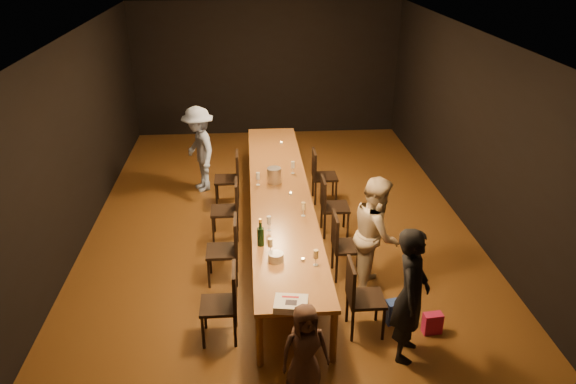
{
  "coord_description": "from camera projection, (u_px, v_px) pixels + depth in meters",
  "views": [
    {
      "loc": [
        -0.45,
        -7.69,
        4.3
      ],
      "look_at": [
        0.08,
        -0.58,
        1.0
      ],
      "focal_mm": 35.0,
      "sensor_mm": 36.0,
      "label": 1
    }
  ],
  "objects": [
    {
      "name": "wineglass_5",
      "position": [
        293.0,
        167.0,
        9.07
      ],
      "size": [
        0.06,
        0.06,
        0.21
      ],
      "primitive_type": null,
      "color": "silver",
      "rests_on": "table"
    },
    {
      "name": "tealight_near",
      "position": [
        303.0,
        260.0,
        6.68
      ],
      "size": [
        0.05,
        0.05,
        0.03
      ],
      "primitive_type": "cylinder",
      "color": "#B2B7B2",
      "rests_on": "table"
    },
    {
      "name": "chair_left_1",
      "position": [
        222.0,
        250.0,
        7.46
      ],
      "size": [
        0.42,
        0.42,
        0.93
      ],
      "primitive_type": null,
      "rotation": [
        0.0,
        0.0,
        1.57
      ],
      "color": "black",
      "rests_on": "ground"
    },
    {
      "name": "tealight_far",
      "position": [
        281.0,
        143.0,
        10.4
      ],
      "size": [
        0.05,
        0.05,
        0.03
      ],
      "primitive_type": "cylinder",
      "color": "#B2B7B2",
      "rests_on": "table"
    },
    {
      "name": "ice_bucket",
      "position": [
        274.0,
        175.0,
        8.73
      ],
      "size": [
        0.23,
        0.23,
        0.24
      ],
      "primitive_type": "cylinder",
      "rotation": [
        0.0,
        0.0,
        -0.05
      ],
      "color": "#B1B1B6",
      "rests_on": "table"
    },
    {
      "name": "wineglass_1",
      "position": [
        316.0,
        258.0,
        6.55
      ],
      "size": [
        0.06,
        0.06,
        0.21
      ],
      "primitive_type": null,
      "color": "beige",
      "rests_on": "table"
    },
    {
      "name": "chair_right_1",
      "position": [
        348.0,
        245.0,
        7.58
      ],
      "size": [
        0.42,
        0.42,
        0.93
      ],
      "primitive_type": null,
      "rotation": [
        0.0,
        0.0,
        -1.57
      ],
      "color": "black",
      "rests_on": "ground"
    },
    {
      "name": "gift_bag_red",
      "position": [
        432.0,
        323.0,
        6.59
      ],
      "size": [
        0.23,
        0.14,
        0.26
      ],
      "primitive_type": "cube",
      "rotation": [
        0.0,
        0.0,
        0.1
      ],
      "color": "#BD1C50",
      "rests_on": "ground"
    },
    {
      "name": "gift_bag_blue",
      "position": [
        395.0,
        312.0,
        6.77
      ],
      "size": [
        0.26,
        0.19,
        0.29
      ],
      "primitive_type": "cube",
      "rotation": [
        0.0,
        0.0,
        0.17
      ],
      "color": "#2A4AB7",
      "rests_on": "ground"
    },
    {
      "name": "wineglass_4",
      "position": [
        258.0,
        179.0,
        8.66
      ],
      "size": [
        0.06,
        0.06,
        0.21
      ],
      "primitive_type": null,
      "color": "silver",
      "rests_on": "table"
    },
    {
      "name": "woman_birthday",
      "position": [
        411.0,
        295.0,
        5.99
      ],
      "size": [
        0.56,
        0.67,
        1.58
      ],
      "primitive_type": "imported",
      "rotation": [
        0.0,
        0.0,
        1.2
      ],
      "color": "black",
      "rests_on": "ground"
    },
    {
      "name": "wineglass_2",
      "position": [
        269.0,
        223.0,
        7.33
      ],
      "size": [
        0.06,
        0.06,
        0.21
      ],
      "primitive_type": null,
      "color": "silver",
      "rests_on": "table"
    },
    {
      "name": "tealight_mid",
      "position": [
        291.0,
        194.0,
        8.37
      ],
      "size": [
        0.05,
        0.05,
        0.03
      ],
      "primitive_type": "cylinder",
      "color": "#B2B7B2",
      "rests_on": "table"
    },
    {
      "name": "woman_tan",
      "position": [
        376.0,
        234.0,
        7.21
      ],
      "size": [
        0.72,
        0.86,
        1.57
      ],
      "primitive_type": "imported",
      "rotation": [
        0.0,
        0.0,
        1.4
      ],
      "color": "beige",
      "rests_on": "ground"
    },
    {
      "name": "room_shell",
      "position": [
        280.0,
        106.0,
        7.93
      ],
      "size": [
        6.04,
        10.04,
        3.02
      ],
      "color": "black",
      "rests_on": "ground"
    },
    {
      "name": "chair_right_2",
      "position": [
        335.0,
        206.0,
        8.66
      ],
      "size": [
        0.42,
        0.42,
        0.93
      ],
      "primitive_type": null,
      "rotation": [
        0.0,
        0.0,
        -1.57
      ],
      "color": "black",
      "rests_on": "ground"
    },
    {
      "name": "plate_stack",
      "position": [
        276.0,
        257.0,
        6.66
      ],
      "size": [
        0.24,
        0.24,
        0.1
      ],
      "primitive_type": "cylinder",
      "rotation": [
        0.0,
        0.0,
        -0.35
      ],
      "color": "silver",
      "rests_on": "table"
    },
    {
      "name": "chair_left_0",
      "position": [
        219.0,
        304.0,
        6.38
      ],
      "size": [
        0.42,
        0.42,
        0.93
      ],
      "primitive_type": null,
      "rotation": [
        0.0,
        0.0,
        1.57
      ],
      "color": "black",
      "rests_on": "ground"
    },
    {
      "name": "wineglass_0",
      "position": [
        270.0,
        246.0,
        6.79
      ],
      "size": [
        0.06,
        0.06,
        0.21
      ],
      "primitive_type": null,
      "color": "beige",
      "rests_on": "table"
    },
    {
      "name": "child",
      "position": [
        305.0,
        349.0,
        5.62
      ],
      "size": [
        0.56,
        0.42,
        1.02
      ],
      "primitive_type": "imported",
      "rotation": [
        0.0,
        0.0,
        0.2
      ],
      "color": "#462F27",
      "rests_on": "ground"
    },
    {
      "name": "chair_right_0",
      "position": [
        366.0,
        298.0,
        6.49
      ],
      "size": [
        0.42,
        0.42,
        0.93
      ],
      "primitive_type": null,
      "rotation": [
        0.0,
        0.0,
        -1.57
      ],
      "color": "black",
      "rests_on": "ground"
    },
    {
      "name": "chair_right_3",
      "position": [
        325.0,
        176.0,
        9.75
      ],
      "size": [
        0.42,
        0.42,
        0.93
      ],
      "primitive_type": null,
      "rotation": [
        0.0,
        0.0,
        -1.57
      ],
      "color": "black",
      "rests_on": "ground"
    },
    {
      "name": "chair_left_3",
      "position": [
        227.0,
        179.0,
        9.63
      ],
      "size": [
        0.42,
        0.42,
        0.93
      ],
      "primitive_type": null,
      "rotation": [
        0.0,
        0.0,
        1.57
      ],
      "color": "black",
      "rests_on": "ground"
    },
    {
      "name": "birthday_cake",
      "position": [
        291.0,
        304.0,
        5.84
      ],
      "size": [
        0.39,
        0.33,
        0.08
      ],
      "rotation": [
        0.0,
        0.0,
        -0.16
      ],
      "color": "white",
      "rests_on": "table"
    },
    {
      "name": "table",
      "position": [
        280.0,
        194.0,
        8.51
      ],
      "size": [
        0.9,
        6.0,
        0.75
      ],
      "color": "brown",
      "rests_on": "ground"
    },
    {
      "name": "wineglass_3",
      "position": [
        303.0,
        209.0,
        7.7
      ],
      "size": [
        0.06,
        0.06,
        0.21
      ],
      "primitive_type": null,
      "color": "beige",
      "rests_on": "table"
    },
    {
      "name": "chair_left_2",
      "position": [
        225.0,
        210.0,
        8.55
      ],
      "size": [
        0.42,
        0.42,
        0.93
      ],
      "primitive_type": null,
      "rotation": [
        0.0,
        0.0,
        1.57
      ],
      "color": "black",
      "rests_on": "ground"
    },
    {
      "name": "champagne_bottle",
      "position": [
        261.0,
        232.0,
        6.94
      ],
      "size": [
        0.11,
        0.11,
        0.37
      ],
      "primitive_type": null,
      "rotation": [
        0.0,
        0.0,
        -0.39
      ],
      "color": "black",
      "rests_on": "table"
    },
    {
      "name": "man_blue",
      "position": [
        199.0,
        149.0,
        10.04
      ],
      "size": [
        0.91,
        1.15,
        1.56
      ],
      "primitive_type": "imported",
      "rotation": [
        0.0,
        0.0,
        -1.19
      ],
      "color": "#92ABE2",
      "rests_on": "ground"
    },
    {
      "name": "ground",
      "position": [
        280.0,
        235.0,
        8.8
      ],
      "size": [
        10.0,
        10.0,
        0.0
      ],
      "primitive_type": "plane",
      "color": "#432610",
      "rests_on": "ground"
    }
  ]
}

